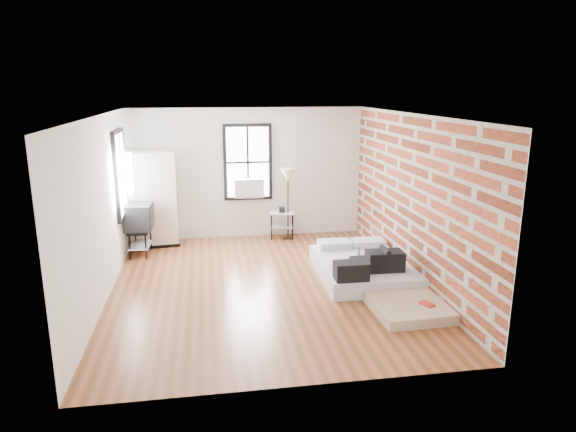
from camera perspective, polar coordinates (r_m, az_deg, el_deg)
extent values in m
plane|color=brown|center=(8.64, -2.57, -7.74)|extent=(6.00, 6.00, 0.00)
cube|color=silver|center=(11.15, -4.48, 4.74)|extent=(5.00, 0.01, 2.80)
cube|color=silver|center=(5.37, 1.07, -5.71)|extent=(5.00, 0.01, 2.80)
cube|color=silver|center=(8.32, -20.04, 0.65)|extent=(0.01, 6.00, 2.80)
cube|color=#9B4024|center=(8.85, 13.61, 1.89)|extent=(0.02, 6.00, 2.80)
cube|color=white|center=(8.02, -2.80, 11.14)|extent=(5.00, 6.00, 0.01)
cube|color=white|center=(11.06, -4.49, 5.97)|extent=(0.90, 0.02, 1.50)
cube|color=black|center=(11.05, -7.01, 5.90)|extent=(0.07, 0.08, 1.64)
cube|color=black|center=(11.13, -1.99, 6.06)|extent=(0.07, 0.08, 1.64)
cube|color=black|center=(11.00, -4.58, 10.04)|extent=(0.90, 0.08, 0.07)
cube|color=black|center=(11.22, -4.42, 2.02)|extent=(0.90, 0.08, 0.07)
cube|color=black|center=(11.05, -4.48, 5.96)|extent=(0.04, 0.02, 1.50)
cube|color=black|center=(11.05, -4.48, 5.96)|extent=(0.90, 0.02, 0.04)
cube|color=silver|center=(11.03, -4.38, 3.16)|extent=(0.62, 0.30, 0.40)
cube|color=white|center=(10.01, -18.06, 4.44)|extent=(0.02, 0.90, 1.50)
cube|color=black|center=(9.54, -18.60, 3.95)|extent=(0.08, 0.07, 1.64)
cube|color=black|center=(10.48, -17.79, 4.88)|extent=(0.08, 0.07, 1.64)
cube|color=black|center=(9.92, -18.53, 8.91)|extent=(0.08, 0.90, 0.07)
cube|color=black|center=(10.16, -17.84, 0.07)|extent=(0.08, 0.90, 0.07)
cube|color=black|center=(10.00, -18.00, 4.44)|extent=(0.02, 0.04, 1.50)
cube|color=black|center=(10.00, -18.00, 4.44)|extent=(0.02, 0.90, 0.04)
cube|color=silver|center=(9.11, 8.33, -5.78)|extent=(1.58, 2.11, 0.27)
cube|color=silver|center=(9.72, 5.18, -3.14)|extent=(0.61, 0.40, 0.13)
cube|color=silver|center=(9.88, 8.89, -2.96)|extent=(0.61, 0.40, 0.13)
cube|color=black|center=(8.63, 10.70, -4.91)|extent=(0.61, 0.36, 0.33)
cylinder|color=black|center=(8.57, 10.76, -3.74)|extent=(0.10, 0.38, 0.09)
cube|color=black|center=(8.16, 7.02, -6.06)|extent=(0.53, 0.34, 0.28)
cylinder|color=#BCE1F2|center=(8.95, 7.81, -4.39)|extent=(0.08, 0.08, 0.24)
cylinder|color=blue|center=(8.90, 7.84, -3.56)|extent=(0.04, 0.04, 0.03)
cube|color=#C4B78E|center=(8.22, 12.00, -8.64)|extent=(1.14, 2.04, 0.16)
cube|color=black|center=(8.74, 9.50, -5.74)|extent=(0.76, 0.56, 0.23)
cube|color=black|center=(8.70, 9.54, -4.89)|extent=(0.72, 0.51, 0.04)
cube|color=#B4281C|center=(7.79, 15.19, -9.41)|extent=(0.20, 0.25, 0.03)
cube|color=black|center=(11.14, -14.51, -2.94)|extent=(1.05, 0.67, 0.06)
cube|color=#EEE1C8|center=(10.89, -14.83, 2.00)|extent=(1.00, 0.62, 1.90)
cylinder|color=black|center=(11.03, -1.85, -1.27)|extent=(0.02, 0.02, 0.57)
cylinder|color=black|center=(11.03, 0.53, -1.25)|extent=(0.02, 0.02, 0.57)
cylinder|color=black|center=(11.37, -1.83, -0.79)|extent=(0.02, 0.02, 0.57)
cylinder|color=black|center=(11.37, 0.47, -0.78)|extent=(0.02, 0.02, 0.57)
cube|color=silver|center=(11.12, -0.67, 0.40)|extent=(0.57, 0.48, 0.02)
cube|color=silver|center=(11.20, -0.67, -1.15)|extent=(0.55, 0.46, 0.02)
cube|color=black|center=(11.11, -0.67, 0.71)|extent=(0.15, 0.20, 0.10)
cylinder|color=black|center=(11.22, 0.00, -2.42)|extent=(0.22, 0.22, 0.03)
cylinder|color=black|center=(11.05, 0.00, 0.92)|extent=(0.03, 0.03, 1.33)
cone|color=tan|center=(10.91, 0.00, 4.52)|extent=(0.33, 0.33, 0.29)
cylinder|color=black|center=(10.25, -17.18, -3.33)|extent=(0.03, 0.03, 0.50)
cylinder|color=black|center=(10.19, -15.51, -3.30)|extent=(0.03, 0.03, 0.50)
cylinder|color=black|center=(10.81, -16.58, -2.37)|extent=(0.03, 0.03, 0.50)
cylinder|color=black|center=(10.76, -15.01, -2.35)|extent=(0.03, 0.03, 0.50)
cube|color=black|center=(10.43, -16.16, -1.51)|extent=(0.44, 0.75, 0.03)
cube|color=silver|center=(10.52, -16.05, -3.09)|extent=(0.42, 0.72, 0.02)
cube|color=black|center=(10.37, -16.26, -0.09)|extent=(0.54, 0.61, 0.50)
cube|color=black|center=(10.32, -14.89, -0.06)|extent=(0.05, 0.48, 0.40)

